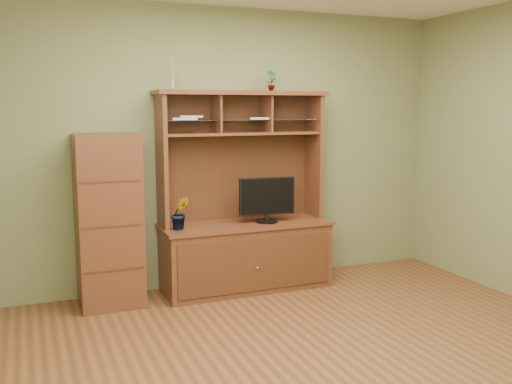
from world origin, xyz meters
TOP-DOWN VIEW (x-y plane):
  - room at (0.00, 0.00)m, footprint 4.54×4.04m
  - media_hutch at (0.03, 1.73)m, footprint 1.66×0.61m
  - monitor at (0.23, 1.64)m, footprint 0.55×0.21m
  - orchid_plant at (-0.63, 1.65)m, footprint 0.18×0.15m
  - top_plant at (0.33, 1.80)m, footprint 0.11×0.08m
  - reed_diffuser at (-0.63, 1.80)m, footprint 0.06×0.06m
  - magazines at (-0.26, 1.80)m, footprint 1.01×0.22m
  - side_cabinet at (-1.25, 1.74)m, footprint 0.54×0.49m

SIDE VIEW (x-z plane):
  - media_hutch at x=0.03m, z-range -0.43..1.47m
  - side_cabinet at x=-1.25m, z-range 0.00..1.52m
  - orchid_plant at x=-0.63m, z-range 0.65..0.96m
  - monitor at x=0.23m, z-range 0.66..1.09m
  - room at x=0.00m, z-range -0.02..2.72m
  - magazines at x=-0.26m, z-range 1.63..1.67m
  - top_plant at x=0.33m, z-range 1.90..2.11m
  - reed_diffuser at x=-0.63m, z-range 1.87..2.17m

